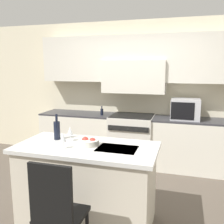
{
  "coord_description": "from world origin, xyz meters",
  "views": [
    {
      "loc": [
        0.93,
        -2.86,
        1.83
      ],
      "look_at": [
        -0.06,
        0.5,
        1.19
      ],
      "focal_mm": 40.0,
      "sensor_mm": 36.0,
      "label": 1
    }
  ],
  "objects": [
    {
      "name": "microwave",
      "position": [
        0.94,
        1.64,
        1.1
      ],
      "size": [
        0.49,
        0.45,
        0.36
      ],
      "color": "#B7B7BC",
      "rests_on": "back_counter"
    },
    {
      "name": "wine_glass_far",
      "position": [
        -0.38,
        -0.21,
        1.06
      ],
      "size": [
        0.07,
        0.07,
        0.18
      ],
      "color": "white",
      "rests_on": "kitchen_island"
    },
    {
      "name": "back_counter",
      "position": [
        0.0,
        1.64,
        0.46
      ],
      "size": [
        3.62,
        0.62,
        0.92
      ],
      "color": "silver",
      "rests_on": "ground_plane"
    },
    {
      "name": "wine_glass_near",
      "position": [
        -0.33,
        -0.49,
        1.06
      ],
      "size": [
        0.07,
        0.07,
        0.18
      ],
      "color": "white",
      "rests_on": "kitchen_island"
    },
    {
      "name": "range_stove",
      "position": [
        -0.0,
        1.62,
        0.47
      ],
      "size": [
        0.79,
        0.7,
        0.94
      ],
      "color": "beige",
      "rests_on": "ground_plane"
    },
    {
      "name": "fruit_bowl",
      "position": [
        -0.1,
        -0.3,
        0.98
      ],
      "size": [
        0.24,
        0.24,
        0.1
      ],
      "color": "silver",
      "rests_on": "kitchen_island"
    },
    {
      "name": "back_cabinetry",
      "position": [
        0.0,
        1.89,
        1.6
      ],
      "size": [
        10.0,
        0.46,
        2.7
      ],
      "color": "beige",
      "rests_on": "ground_plane"
    },
    {
      "name": "island_chair",
      "position": [
        -0.11,
        -1.05,
        0.57
      ],
      "size": [
        0.42,
        0.4,
        1.04
      ],
      "color": "black",
      "rests_on": "ground_plane"
    },
    {
      "name": "oil_bottle_on_counter",
      "position": [
        -0.58,
        1.57,
        0.99
      ],
      "size": [
        0.05,
        0.05,
        0.17
      ],
      "color": "black",
      "rests_on": "back_counter"
    },
    {
      "name": "ground_plane",
      "position": [
        0.0,
        0.0,
        0.0
      ],
      "size": [
        10.0,
        10.0,
        0.0
      ],
      "primitive_type": "plane",
      "color": "brown"
    },
    {
      "name": "kitchen_island",
      "position": [
        -0.12,
        -0.32,
        0.48
      ],
      "size": [
        1.61,
        0.8,
        0.94
      ],
      "color": "beige",
      "rests_on": "ground_plane"
    },
    {
      "name": "wine_bottle",
      "position": [
        -0.57,
        -0.19,
        1.06
      ],
      "size": [
        0.08,
        0.08,
        0.32
      ],
      "color": "black",
      "rests_on": "kitchen_island"
    }
  ]
}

